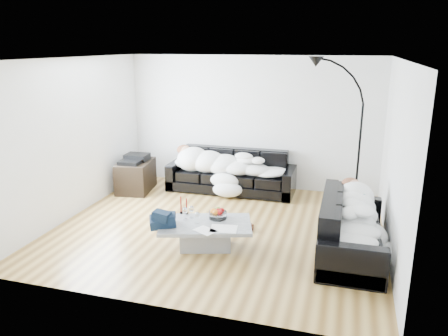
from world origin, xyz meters
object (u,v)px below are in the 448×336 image
(candle_left, at_px, (181,205))
(shoes, at_px, (239,226))
(sofa_back, at_px, (231,171))
(av_cabinet, at_px, (136,176))
(wine_glass_a, at_px, (191,212))
(candle_right, at_px, (187,206))
(stereo, at_px, (135,158))
(wine_glass_c, at_px, (197,218))
(wine_glass_b, at_px, (185,214))
(fruit_bowl, at_px, (218,213))
(sleeper_back, at_px, (231,161))
(sleeper_right, at_px, (354,211))
(floor_lamp, at_px, (359,147))
(sofa_right, at_px, (352,226))
(coffee_table, at_px, (206,235))

(candle_left, relative_size, shoes, 0.54)
(sofa_back, xyz_separation_m, av_cabinet, (-1.82, -0.49, -0.11))
(wine_glass_a, xyz_separation_m, shoes, (0.55, 0.62, -0.41))
(candle_right, xyz_separation_m, av_cabinet, (-1.74, 1.76, -0.20))
(sofa_back, xyz_separation_m, candle_left, (-0.16, -2.26, 0.10))
(candle_right, height_order, stereo, stereo)
(wine_glass_c, height_order, av_cabinet, av_cabinet)
(wine_glass_b, distance_m, av_cabinet, 2.68)
(fruit_bowl, height_order, candle_left, candle_left)
(shoes, bearing_deg, wine_glass_a, -112.09)
(sleeper_back, height_order, av_cabinet, sleeper_back)
(wine_glass_b, bearing_deg, stereo, 132.34)
(sofa_back, xyz_separation_m, candle_right, (-0.07, -2.25, 0.09))
(wine_glass_a, bearing_deg, shoes, 48.22)
(sleeper_right, height_order, wine_glass_c, sleeper_right)
(wine_glass_b, bearing_deg, floor_lamp, 40.11)
(sleeper_back, distance_m, candle_left, 2.21)
(sleeper_back, height_order, shoes, sleeper_back)
(wine_glass_c, bearing_deg, sleeper_right, 11.74)
(stereo, relative_size, floor_lamp, 0.19)
(wine_glass_a, bearing_deg, sofa_right, 7.19)
(sofa_right, height_order, candle_left, sofa_right)
(coffee_table, bearing_deg, sofa_back, 96.93)
(sleeper_back, distance_m, wine_glass_c, 2.50)
(wine_glass_a, xyz_separation_m, av_cabinet, (-1.87, 1.90, -0.17))
(sofa_right, xyz_separation_m, shoes, (-1.69, 0.34, -0.34))
(fruit_bowl, distance_m, floor_lamp, 2.72)
(coffee_table, xyz_separation_m, shoes, (0.30, 0.74, -0.13))
(candle_right, bearing_deg, coffee_table, -34.03)
(sleeper_back, relative_size, stereo, 4.72)
(sleeper_right, distance_m, coffee_table, 2.08)
(wine_glass_c, distance_m, av_cabinet, 2.88)
(wine_glass_b, height_order, shoes, wine_glass_b)
(sleeper_back, distance_m, wine_glass_b, 2.42)
(sofa_right, bearing_deg, shoes, 78.65)
(sofa_right, height_order, wine_glass_b, sofa_right)
(coffee_table, distance_m, stereo, 2.96)
(sleeper_right, height_order, stereo, sleeper_right)
(wine_glass_a, height_order, wine_glass_b, wine_glass_b)
(sofa_right, bearing_deg, fruit_bowl, 95.74)
(coffee_table, bearing_deg, candle_left, 151.91)
(wine_glass_b, distance_m, candle_left, 0.26)
(av_cabinet, relative_size, stereo, 1.95)
(sleeper_back, height_order, fruit_bowl, sleeper_back)
(sleeper_back, xyz_separation_m, fruit_bowl, (0.42, -2.24, -0.17))
(wine_glass_b, relative_size, stereo, 0.43)
(wine_glass_a, distance_m, candle_left, 0.25)
(coffee_table, xyz_separation_m, fruit_bowl, (0.12, 0.22, 0.27))
(sleeper_back, height_order, coffee_table, sleeper_back)
(sofa_right, xyz_separation_m, sleeper_back, (-2.29, 2.05, 0.23))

